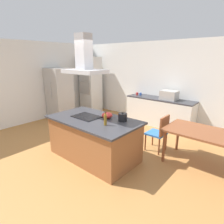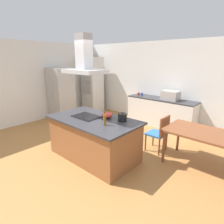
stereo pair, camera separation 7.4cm
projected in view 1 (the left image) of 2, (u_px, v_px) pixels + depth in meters
name	position (u px, v px, depth m)	size (l,w,h in m)	color
ground	(132.00, 136.00, 5.37)	(16.00, 16.00, 0.00)	#AD753D
wall_back	(163.00, 83.00, 6.27)	(7.20, 0.10, 2.70)	white
wall_left	(47.00, 81.00, 6.79)	(0.10, 8.80, 2.70)	white
kitchen_island	(94.00, 138.00, 4.15)	(2.01, 1.13, 0.90)	#995B33
cooktop	(86.00, 117.00, 4.16)	(0.60, 0.44, 0.01)	black
tea_kettle	(123.00, 117.00, 3.86)	(0.24, 0.19, 0.19)	black
olive_oil_bottle	(105.00, 120.00, 3.62)	(0.06, 0.06, 0.27)	olive
mixing_bowl	(107.00, 115.00, 4.05)	(0.24, 0.24, 0.13)	red
back_counter	(159.00, 112.00, 6.18)	(2.22, 0.62, 0.90)	silver
countertop_microwave	(169.00, 95.00, 5.83)	(0.50, 0.38, 0.28)	#B2AFAA
coffee_mug_red	(137.00, 94.00, 6.60)	(0.08, 0.08, 0.09)	red
coffee_mug_blue	(141.00, 94.00, 6.55)	(0.08, 0.08, 0.09)	#2D56B2
wall_oven_stack	(91.00, 85.00, 7.71)	(0.70, 0.66, 2.20)	silver
refrigerator	(60.00, 94.00, 6.75)	(0.80, 0.73, 1.82)	#B2AFAA
dining_table	(202.00, 135.00, 3.77)	(1.40, 0.90, 0.75)	brown
chair_at_left_end	(160.00, 131.00, 4.39)	(0.42, 0.42, 0.89)	#2D6BB7
range_hood	(84.00, 61.00, 3.83)	(0.90, 0.55, 0.78)	#ADADB2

